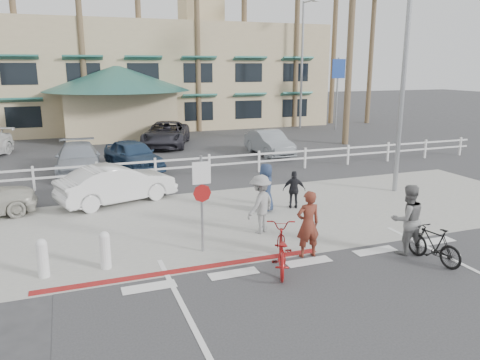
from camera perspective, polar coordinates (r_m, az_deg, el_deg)
name	(u,v)px	position (r m, az deg, el deg)	size (l,w,h in m)	color
ground	(320,272)	(11.59, 9.78, -10.95)	(140.00, 140.00, 0.00)	#333335
bike_path	(371,311)	(10.11, 15.67, -15.16)	(12.00, 16.00, 0.01)	#333335
sidewalk_plaza	(251,216)	(15.36, 1.34, -4.46)	(22.00, 7.00, 0.01)	gray
cross_street	(214,188)	(18.98, -3.15, -0.92)	(40.00, 5.00, 0.01)	#333335
parking_lot	(166,149)	(27.99, -9.00, 3.70)	(50.00, 16.00, 0.01)	#333335
curb_red	(186,270)	(11.56, -6.56, -10.84)	(7.00, 0.25, 0.02)	maroon
rail_fence	(211,165)	(20.87, -3.51, 1.82)	(29.40, 0.16, 1.00)	silver
building	(155,55)	(40.73, -10.31, 14.72)	(28.00, 16.00, 11.30)	tan
sign_post	(202,199)	(12.14, -4.69, -2.34)	(0.50, 0.10, 2.90)	gray
bollard_0	(105,250)	(11.87, -16.12, -8.21)	(0.26, 0.26, 0.95)	silver
bollard_1	(43,258)	(11.88, -22.93, -8.77)	(0.26, 0.26, 0.95)	silver
streetlight_0	(404,74)	(18.82, 19.35, 12.07)	(0.60, 2.00, 9.00)	gray
streetlight_1	(302,67)	(37.36, 7.54, 13.55)	(0.60, 2.00, 9.50)	gray
info_sign	(337,93)	(36.68, 11.74, 10.33)	(1.20, 0.16, 5.60)	navy
palm_2	(14,15)	(35.27, -25.87, 17.64)	(4.00, 4.00, 16.00)	#215628
palm_3	(81,32)	(34.14, -18.87, 16.73)	(4.00, 4.00, 14.00)	#215628
palm_4	(139,27)	(35.56, -12.23, 17.80)	(4.00, 4.00, 15.00)	#215628
palm_5	(197,42)	(35.36, -5.21, 16.44)	(4.00, 4.00, 13.00)	#215628
palm_6	(244,16)	(37.71, 0.51, 19.37)	(4.00, 4.00, 17.00)	#215628
palm_7	(297,37)	(38.31, 6.92, 16.94)	(4.00, 4.00, 14.00)	#215628
palm_8	(335,32)	(41.17, 11.46, 17.24)	(4.00, 4.00, 15.00)	#215628
palm_9	(372,45)	(41.94, 15.76, 15.57)	(4.00, 4.00, 13.00)	#215628
palm_11	(351,28)	(30.03, 13.39, 17.59)	(4.00, 4.00, 14.00)	#215628
bike_red	(281,249)	(11.39, 5.02, -8.34)	(0.70, 2.02, 1.06)	maroon
rider_red	(308,224)	(12.08, 8.29, -5.35)	(0.64, 0.42, 1.76)	maroon
bike_black	(434,245)	(12.71, 22.55, -7.28)	(0.44, 1.57, 0.94)	black
rider_black	(407,220)	(12.90, 19.73, -4.56)	(0.91, 0.71, 1.86)	slate
pedestrian_a	(260,204)	(13.67, 2.50, -2.97)	(1.13, 0.65, 1.75)	gray
pedestrian_child	(294,190)	(16.16, 6.61, -1.19)	(0.78, 0.32, 1.32)	black
pedestrian_b	(266,188)	(15.70, 3.18, -0.95)	(0.81, 0.53, 1.65)	#202E4C
car_white_sedan	(117,184)	(17.32, -14.76, -0.46)	(1.45, 4.17, 1.37)	silver
lot_car_1	(78,159)	(22.48, -19.12, 2.43)	(1.92, 4.73, 1.37)	#8D95A1
lot_car_2	(133,155)	(22.67, -12.87, 2.99)	(1.67, 4.16, 1.42)	navy
lot_car_3	(269,143)	(25.93, 3.57, 4.56)	(1.43, 4.10, 1.35)	gray
lot_car_5	(166,134)	(29.10, -9.01, 5.56)	(2.46, 5.35, 1.49)	#27252D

